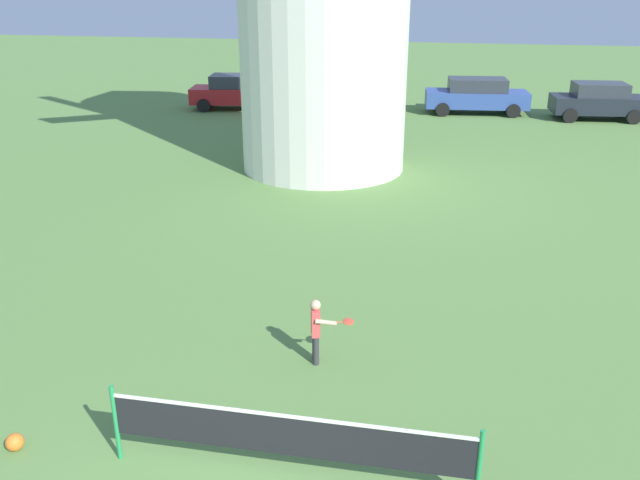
{
  "coord_description": "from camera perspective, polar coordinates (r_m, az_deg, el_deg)",
  "views": [
    {
      "loc": [
        2.13,
        -4.59,
        5.88
      ],
      "look_at": [
        0.48,
        3.85,
        2.45
      ],
      "focal_mm": 37.65,
      "sensor_mm": 36.0,
      "label": 1
    }
  ],
  "objects": [
    {
      "name": "stray_ball",
      "position": [
        10.09,
        -24.52,
        -15.36
      ],
      "size": [
        0.24,
        0.24,
        0.24
      ],
      "primitive_type": "sphere",
      "color": "orange",
      "rests_on": "ground_plane"
    },
    {
      "name": "tennis_net",
      "position": [
        8.44,
        -2.73,
        -16.32
      ],
      "size": [
        4.59,
        0.06,
        1.1
      ],
      "color": "#238E4C",
      "rests_on": "ground_plane"
    },
    {
      "name": "player_far",
      "position": [
        10.76,
        -0.23,
        -7.44
      ],
      "size": [
        0.74,
        0.37,
        1.12
      ],
      "color": "#333338",
      "rests_on": "ground_plane"
    },
    {
      "name": "parked_car_red",
      "position": [
        31.97,
        -7.03,
        12.43
      ],
      "size": [
        4.44,
        2.39,
        1.56
      ],
      "color": "red",
      "rests_on": "ground_plane"
    },
    {
      "name": "parked_car_black",
      "position": [
        31.68,
        22.57,
        10.88
      ],
      "size": [
        3.95,
        2.15,
        1.56
      ],
      "color": "#1E232D",
      "rests_on": "ground_plane"
    },
    {
      "name": "parked_car_mustard",
      "position": [
        31.45,
        2.58,
        12.41
      ],
      "size": [
        3.9,
        2.01,
        1.56
      ],
      "color": "#999919",
      "rests_on": "ground_plane"
    },
    {
      "name": "parked_car_blue",
      "position": [
        31.46,
        13.17,
        11.89
      ],
      "size": [
        4.63,
        2.22,
        1.56
      ],
      "color": "#334C99",
      "rests_on": "ground_plane"
    }
  ]
}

